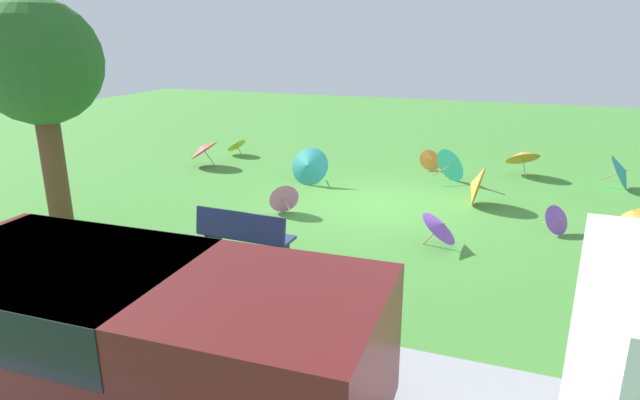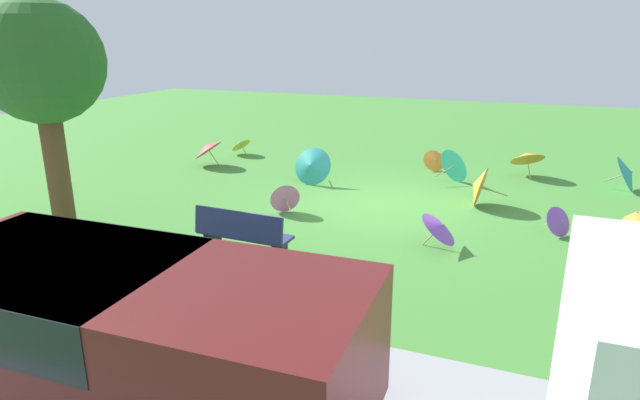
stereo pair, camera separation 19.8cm
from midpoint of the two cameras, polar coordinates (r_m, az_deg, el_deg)
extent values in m
plane|color=#478C38|center=(11.91, 6.93, -0.49)|extent=(40.00, 40.00, 0.00)
cube|color=#591919|center=(5.57, -18.24, -13.29)|extent=(4.65, 2.03, 1.35)
cube|color=black|center=(5.97, -25.66, -7.75)|extent=(2.63, 1.99, 0.55)
cylinder|color=black|center=(7.38, -23.38, -10.19)|extent=(0.77, 0.24, 0.76)
cylinder|color=black|center=(5.85, 1.45, -16.21)|extent=(0.77, 0.24, 0.76)
cube|color=navy|center=(8.91, -7.30, -3.61)|extent=(1.61, 0.50, 0.05)
cube|color=navy|center=(8.68, -8.03, -2.65)|extent=(1.60, 0.17, 0.45)
cube|color=black|center=(9.32, -10.65, -4.31)|extent=(0.09, 0.41, 0.45)
cube|color=black|center=(8.71, -3.60, -5.62)|extent=(0.09, 0.41, 0.45)
cylinder|color=brown|center=(11.21, -25.61, 3.32)|extent=(0.42, 0.42, 2.46)
sphere|color=#286023|center=(10.97, -26.90, 12.93)|extent=(2.20, 2.20, 2.20)
cylinder|color=tan|center=(14.79, 28.98, 2.06)|extent=(0.44, 0.10, 0.26)
cone|color=teal|center=(14.75, 30.14, 2.47)|extent=(0.71, 0.98, 0.86)
sphere|color=tan|center=(14.74, 30.42, 2.57)|extent=(0.05, 0.04, 0.05)
cylinder|color=tan|center=(13.76, 13.42, 2.98)|extent=(0.38, 0.48, 0.22)
cone|color=teal|center=(13.98, 14.57, 3.65)|extent=(0.98, 0.90, 0.90)
sphere|color=tan|center=(14.03, 14.82, 3.80)|extent=(0.06, 0.06, 0.05)
cylinder|color=tan|center=(13.66, 0.06, 3.34)|extent=(0.04, 0.48, 0.25)
cone|color=teal|center=(13.34, -0.47, 3.66)|extent=(0.97, 0.59, 0.94)
sphere|color=tan|center=(13.27, -0.61, 3.74)|extent=(0.04, 0.05, 0.05)
cylinder|color=tan|center=(11.08, 23.72, -2.26)|extent=(0.24, 0.21, 0.17)
cone|color=purple|center=(10.95, 24.50, -2.06)|extent=(0.64, 0.66, 0.55)
sphere|color=tan|center=(10.92, 24.68, -2.02)|extent=(0.06, 0.06, 0.05)
cylinder|color=tan|center=(12.11, 18.38, 0.86)|extent=(0.57, 0.06, 0.15)
cone|color=orange|center=(12.14, 16.70, 1.46)|extent=(0.43, 0.91, 0.90)
sphere|color=tan|center=(12.14, 16.30, 1.60)|extent=(0.05, 0.04, 0.04)
cylinder|color=tan|center=(11.03, -2.93, -0.44)|extent=(0.29, 0.35, 0.13)
cone|color=pink|center=(11.27, -3.30, 0.30)|extent=(0.67, 0.62, 0.65)
sphere|color=tan|center=(11.33, -3.38, 0.48)|extent=(0.06, 0.06, 0.04)
cylinder|color=tan|center=(9.72, 12.15, -3.85)|extent=(0.28, 0.03, 0.34)
cone|color=purple|center=(9.62, 13.24, -2.79)|extent=(0.68, 0.76, 0.57)
sphere|color=tan|center=(9.60, 13.50, -2.53)|extent=(0.05, 0.04, 0.05)
cylinder|color=tan|center=(16.77, -7.69, 5.21)|extent=(0.25, 0.09, 0.30)
cone|color=yellow|center=(16.84, -8.07, 5.87)|extent=(0.70, 0.75, 0.47)
sphere|color=tan|center=(16.85, -8.16, 6.02)|extent=(0.06, 0.05, 0.05)
cone|color=orange|center=(11.55, 30.97, -1.34)|extent=(0.62, 0.63, 0.34)
sphere|color=tan|center=(11.53, 30.89, -1.10)|extent=(0.05, 0.04, 0.05)
cylinder|color=tan|center=(14.98, 21.56, 3.02)|extent=(0.15, 0.27, 0.46)
cone|color=orange|center=(15.07, 21.38, 4.32)|extent=(1.15, 1.14, 0.61)
sphere|color=tan|center=(15.10, 21.33, 4.67)|extent=(0.05, 0.06, 0.05)
cylinder|color=tan|center=(15.52, -10.77, 4.37)|extent=(0.32, 0.07, 0.45)
cone|color=#D8383F|center=(15.54, -11.50, 5.43)|extent=(0.94, 1.00, 0.64)
sphere|color=tan|center=(15.54, -11.68, 5.67)|extent=(0.06, 0.04, 0.05)
cylinder|color=tan|center=(15.28, 12.08, 3.84)|extent=(0.19, 0.25, 0.21)
cone|color=orange|center=(15.09, 12.40, 4.13)|extent=(0.75, 0.71, 0.56)
sphere|color=tan|center=(15.05, 12.47, 4.20)|extent=(0.06, 0.06, 0.05)
camera|label=1|loc=(0.10, -89.44, 0.17)|focal=30.29mm
camera|label=2|loc=(0.10, 90.56, -0.17)|focal=30.29mm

